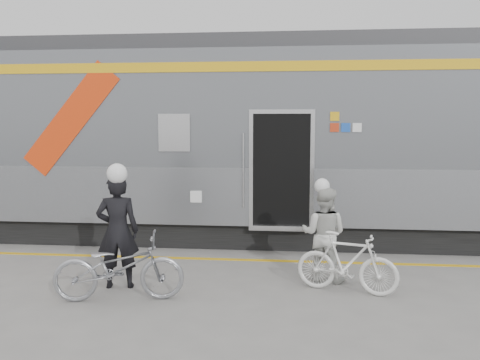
# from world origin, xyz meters

# --- Properties ---
(ground) EXTENTS (90.00, 90.00, 0.00)m
(ground) POSITION_xyz_m (0.00, 0.00, 0.00)
(ground) COLOR slate
(ground) RESTS_ON ground
(train) EXTENTS (24.00, 3.17, 4.10)m
(train) POSITION_xyz_m (-1.12, 4.19, 2.05)
(train) COLOR black
(train) RESTS_ON ground
(safety_strip) EXTENTS (24.00, 0.12, 0.01)m
(safety_strip) POSITION_xyz_m (0.00, 2.15, 0.00)
(safety_strip) COLOR gold
(safety_strip) RESTS_ON ground
(man) EXTENTS (0.68, 0.52, 1.69)m
(man) POSITION_xyz_m (-1.28, 0.48, 0.85)
(man) COLOR black
(man) RESTS_ON ground
(bicycle_left) EXTENTS (1.86, 0.95, 0.93)m
(bicycle_left) POSITION_xyz_m (-1.08, -0.07, 0.47)
(bicycle_left) COLOR #929499
(bicycle_left) RESTS_ON ground
(woman) EXTENTS (0.84, 0.74, 1.46)m
(woman) POSITION_xyz_m (1.77, 1.13, 0.73)
(woman) COLOR beige
(woman) RESTS_ON ground
(bicycle_right) EXTENTS (1.53, 0.83, 0.88)m
(bicycle_right) POSITION_xyz_m (2.07, 0.58, 0.44)
(bicycle_right) COLOR silver
(bicycle_right) RESTS_ON ground
(helmet_man) EXTENTS (0.29, 0.29, 0.29)m
(helmet_man) POSITION_xyz_m (-1.28, 0.48, 1.84)
(helmet_man) COLOR white
(helmet_man) RESTS_ON man
(helmet_woman) EXTENTS (0.23, 0.23, 0.23)m
(helmet_woman) POSITION_xyz_m (1.77, 1.13, 1.57)
(helmet_woman) COLOR white
(helmet_woman) RESTS_ON woman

